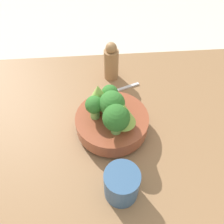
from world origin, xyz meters
The scene contains 12 objects.
ground_plane centered at (0.00, 0.00, 0.00)m, with size 6.00×6.00×0.00m, color beige.
table centered at (0.00, 0.00, 0.02)m, with size 1.13×0.85×0.05m.
bowl centered at (0.01, -0.04, 0.08)m, with size 0.21×0.21×0.06m.
romanesco_piece_near centered at (0.04, -0.07, 0.16)m, with size 0.06×0.06×0.09m.
romanesco_piece_far centered at (-0.02, 0.00, 0.16)m, with size 0.06×0.06×0.09m.
broccoli_floret_front centered at (0.01, -0.09, 0.15)m, with size 0.05×0.05×0.07m.
broccoli_floret_right centered at (0.05, -0.04, 0.15)m, with size 0.05×0.05×0.07m.
broccoli_floret_back centered at (0.00, 0.01, 0.16)m, with size 0.07×0.07×0.09m.
broccoli_floret_center centered at (0.01, -0.04, 0.16)m, with size 0.07×0.07×0.09m.
cup centered at (0.00, 0.15, 0.09)m, with size 0.08×0.08×0.09m.
pepper_mill centered at (-0.01, -0.28, 0.12)m, with size 0.05×0.05×0.14m.
fork centered at (-0.03, -0.21, 0.05)m, with size 0.16×0.07×0.01m.
Camera 1 is at (0.04, 0.35, 0.58)m, focal length 35.00 mm.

